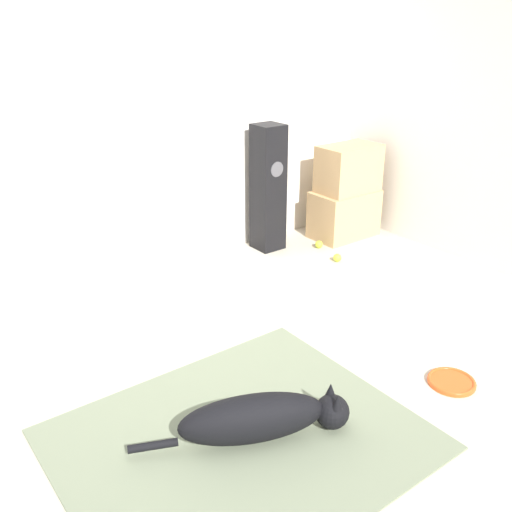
% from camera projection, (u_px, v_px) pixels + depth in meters
% --- Properties ---
extents(ground_plane, '(12.00, 12.00, 0.00)m').
position_uv_depth(ground_plane, '(269.00, 432.00, 2.77)').
color(ground_plane, '#BCB29E').
extents(wall_back, '(8.00, 0.06, 2.55)m').
position_uv_depth(wall_back, '(78.00, 110.00, 3.81)').
color(wall_back, silver).
rests_on(wall_back, ground_plane).
extents(area_rug, '(1.63, 1.37, 0.01)m').
position_uv_depth(area_rug, '(240.00, 439.00, 2.71)').
color(area_rug, slate).
rests_on(area_rug, ground_plane).
extents(dog, '(0.98, 0.49, 0.24)m').
position_uv_depth(dog, '(262.00, 418.00, 2.67)').
color(dog, black).
rests_on(dog, area_rug).
extents(frisbee, '(0.26, 0.26, 0.03)m').
position_uv_depth(frisbee, '(452.00, 382.00, 3.12)').
color(frisbee, '#DB511E').
rests_on(frisbee, ground_plane).
extents(cardboard_box_lower, '(0.59, 0.36, 0.42)m').
position_uv_depth(cardboard_box_lower, '(344.00, 214.00, 5.11)').
color(cardboard_box_lower, tan).
rests_on(cardboard_box_lower, ground_plane).
extents(cardboard_box_upper, '(0.53, 0.33, 0.41)m').
position_uv_depth(cardboard_box_upper, '(349.00, 168.00, 4.96)').
color(cardboard_box_upper, tan).
rests_on(cardboard_box_upper, cardboard_box_lower).
extents(floor_speaker, '(0.23, 0.23, 1.06)m').
position_uv_depth(floor_speaker, '(268.00, 188.00, 4.73)').
color(floor_speaker, black).
rests_on(floor_speaker, ground_plane).
extents(tennis_ball_by_boxes, '(0.07, 0.07, 0.07)m').
position_uv_depth(tennis_ball_by_boxes, '(319.00, 244.00, 4.91)').
color(tennis_ball_by_boxes, '#C6E033').
rests_on(tennis_ball_by_boxes, ground_plane).
extents(tennis_ball_near_speaker, '(0.07, 0.07, 0.07)m').
position_uv_depth(tennis_ball_near_speaker, '(337.00, 258.00, 4.64)').
color(tennis_ball_near_speaker, '#C6E033').
rests_on(tennis_ball_near_speaker, ground_plane).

